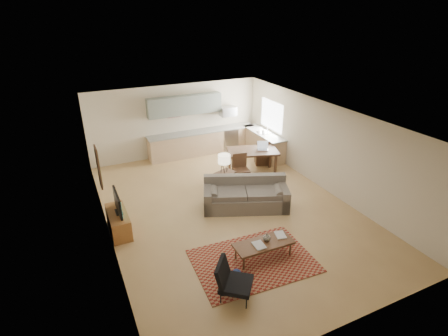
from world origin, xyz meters
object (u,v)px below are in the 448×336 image
armchair (236,281)px  console_table (224,184)px  dining_table (252,162)px  tv_credenza (118,222)px  coffee_table (263,250)px  sofa (246,194)px

armchair → console_table: (1.54, 3.83, -0.03)m
console_table → dining_table: size_ratio=0.45×
armchair → tv_credenza: armchair is taller
armchair → tv_credenza: (-1.69, 3.26, -0.12)m
tv_credenza → console_table: bearing=10.0°
armchair → dining_table: dining_table is taller
armchair → console_table: armchair is taller
coffee_table → tv_credenza: 3.71m
coffee_table → tv_credenza: (-2.79, 2.45, 0.07)m
coffee_table → console_table: 3.06m
coffee_table → tv_credenza: size_ratio=1.15×
armchair → sofa: bearing=7.0°
armchair → dining_table: bearing=6.1°
sofa → armchair: 3.42m
coffee_table → dining_table: bearing=64.8°
tv_credenza → dining_table: 5.02m
armchair → tv_credenza: 3.67m
tv_credenza → dining_table: size_ratio=0.72×
sofa → console_table: sofa is taller
tv_credenza → armchair: bearing=-62.6°
sofa → armchair: bearing=-99.0°
sofa → tv_credenza: 3.49m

